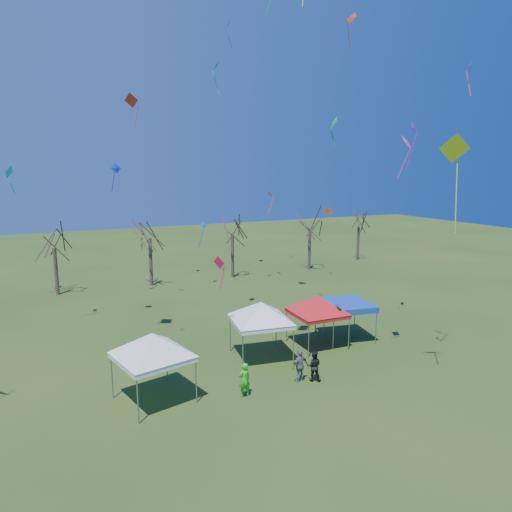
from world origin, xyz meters
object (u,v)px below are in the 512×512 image
at_px(tree_1, 53,231).
at_px(tree_5, 359,214).
at_px(tree_3, 232,219).
at_px(tree_2, 149,221).
at_px(tent_white_mid, 261,306).
at_px(person_dark, 314,366).
at_px(tree_4, 310,216).
at_px(person_green, 244,380).
at_px(tent_blue, 345,305).
at_px(tent_red, 318,299).
at_px(person_grey, 300,366).
at_px(tent_white_west, 152,338).

xyz_separation_m(tree_1, tree_5, (34.49, 1.42, -0.06)).
height_order(tree_1, tree_3, tree_3).
bearing_deg(tree_2, tent_white_mid, -84.58).
distance_m(tree_1, person_dark, 27.45).
relative_size(tree_4, person_dark, 4.79).
distance_m(tree_1, tree_3, 16.81).
xyz_separation_m(tent_white_mid, person_dark, (1.24, -3.88, -2.41)).
xyz_separation_m(tree_2, tree_4, (17.72, -0.38, -0.23)).
bearing_deg(person_green, tree_4, -134.42).
relative_size(tree_4, tent_blue, 2.12).
height_order(tent_white_mid, tent_red, tent_white_mid).
bearing_deg(tree_5, person_dark, -131.61).
xyz_separation_m(tree_2, person_green, (-0.86, -24.10, -5.42)).
bearing_deg(tent_blue, person_grey, -145.10).
relative_size(tree_3, person_dark, 4.80).
height_order(tent_blue, person_green, tent_blue).
distance_m(tent_white_mid, tent_blue, 6.53).
height_order(tent_white_mid, person_dark, tent_white_mid).
distance_m(tree_2, tent_blue, 21.82).
relative_size(tree_5, person_grey, 4.28).
relative_size(tree_2, tent_white_mid, 1.82).
distance_m(tree_4, tent_white_west, 31.90).
xyz_separation_m(tree_3, person_grey, (-5.93, -23.53, -5.21)).
xyz_separation_m(tree_2, tent_white_mid, (1.92, -20.24, -3.06)).
relative_size(tree_3, tent_white_west, 1.80).
height_order(tent_blue, person_grey, tent_blue).
bearing_deg(tree_2, person_green, -92.04).
bearing_deg(person_green, tree_3, -117.64).
bearing_deg(tent_white_mid, tree_3, 71.97).
distance_m(tree_3, tree_4, 9.32).
distance_m(tree_3, tent_white_west, 26.14).
relative_size(tree_5, tent_white_west, 1.70).
distance_m(person_green, person_grey, 3.33).
height_order(tree_2, tent_blue, tree_2).
height_order(tent_red, tent_blue, tent_red).
distance_m(tree_2, tree_4, 17.73).
relative_size(tree_1, tent_red, 1.74).
height_order(tree_2, tree_3, tree_2).
xyz_separation_m(tree_1, tree_4, (26.12, -0.65, 0.27)).
bearing_deg(tree_4, tent_white_west, -135.63).
height_order(tree_2, tent_white_mid, tree_2).
bearing_deg(tent_blue, tent_white_west, -167.99).
distance_m(tent_white_mid, person_green, 5.31).
bearing_deg(tent_blue, person_dark, -139.96).
relative_size(tree_3, person_grey, 4.53).
bearing_deg(tree_1, tent_red, -54.64).
distance_m(tree_1, tree_2, 8.42).
height_order(person_green, person_grey, person_grey).
distance_m(person_dark, person_grey, 0.74).
height_order(tent_white_mid, person_green, tent_white_mid).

